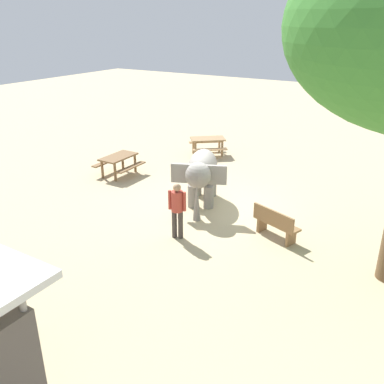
{
  "coord_description": "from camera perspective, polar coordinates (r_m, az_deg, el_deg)",
  "views": [
    {
      "loc": [
        -5.82,
        10.81,
        5.67
      ],
      "look_at": [
        0.31,
        0.83,
        0.8
      ],
      "focal_mm": 38.99,
      "sensor_mm": 36.0,
      "label": 1
    }
  ],
  "objects": [
    {
      "name": "ground_plane",
      "position": [
        13.52,
        2.94,
        -2.24
      ],
      "size": [
        60.0,
        60.0,
        0.0
      ],
      "primitive_type": "plane",
      "color": "tan"
    },
    {
      "name": "elephant",
      "position": [
        13.41,
        1.35,
        2.74
      ],
      "size": [
        2.01,
        2.5,
        1.75
      ],
      "rotation": [
        0.0,
        0.0,
        1.98
      ],
      "color": "gray",
      "rests_on": "ground_plane"
    },
    {
      "name": "person_handler",
      "position": [
        11.35,
        -2.04,
        -2.02
      ],
      "size": [
        0.5,
        0.32,
        1.62
      ],
      "rotation": [
        0.0,
        0.0,
        -1.31
      ],
      "color": "#3F3833",
      "rests_on": "ground_plane"
    },
    {
      "name": "wooden_bench",
      "position": [
        11.74,
        11.31,
        -4.18
      ],
      "size": [
        1.45,
        0.86,
        0.88
      ],
      "rotation": [
        0.0,
        0.0,
        2.79
      ],
      "color": "olive",
      "rests_on": "ground_plane"
    },
    {
      "name": "picnic_table_near",
      "position": [
        16.45,
        -10.0,
        4.23
      ],
      "size": [
        1.49,
        1.51,
        0.78
      ],
      "rotation": [
        0.0,
        0.0,
        1.58
      ],
      "color": "brown",
      "rests_on": "ground_plane"
    },
    {
      "name": "picnic_table_far",
      "position": [
        18.7,
        2.16,
        6.8
      ],
      "size": [
        2.1,
        2.1,
        0.78
      ],
      "rotation": [
        0.0,
        0.0,
        0.69
      ],
      "color": "#9E7A51",
      "rests_on": "ground_plane"
    }
  ]
}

